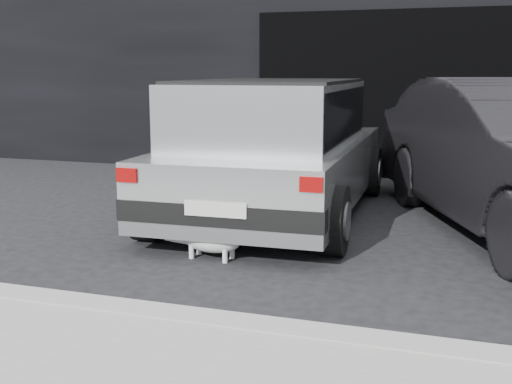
% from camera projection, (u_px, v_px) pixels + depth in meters
% --- Properties ---
extents(ground, '(80.00, 80.00, 0.00)m').
position_uv_depth(ground, '(235.00, 231.00, 6.85)').
color(ground, black).
rests_on(ground, ground).
extents(building_facade, '(34.00, 4.00, 5.00)m').
position_uv_depth(building_facade, '(399.00, 25.00, 11.67)').
color(building_facade, black).
rests_on(building_facade, ground).
extents(garage_opening, '(4.00, 0.10, 2.60)m').
position_uv_depth(garage_opening, '(382.00, 95.00, 10.02)').
color(garage_opening, black).
rests_on(garage_opening, ground).
extents(curb, '(18.00, 0.25, 0.12)m').
position_uv_depth(curb, '(242.00, 329.00, 4.10)').
color(curb, '#989792').
rests_on(curb, ground).
extents(silver_hatchback, '(2.25, 4.36, 1.58)m').
position_uv_depth(silver_hatchback, '(275.00, 143.00, 7.40)').
color(silver_hatchback, '#B1B3B6').
rests_on(silver_hatchback, ground).
extents(cat_siamese, '(0.30, 0.71, 0.25)m').
position_uv_depth(cat_siamese, '(215.00, 236.00, 6.20)').
color(cat_siamese, beige).
rests_on(cat_siamese, ground).
extents(cat_white, '(0.86, 0.34, 0.40)m').
position_uv_depth(cat_white, '(215.00, 238.00, 5.79)').
color(cat_white, silver).
rests_on(cat_white, ground).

